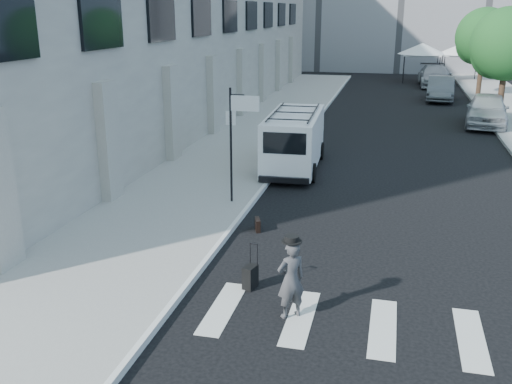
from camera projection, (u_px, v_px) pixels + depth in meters
The scene contains 15 objects.
ground at pixel (296, 255), 14.18m from camera, with size 120.00×120.00×0.00m, color black.
sidewalk_left at pixel (269, 124), 29.93m from camera, with size 4.50×48.00×0.15m, color gray.
building_left at pixel (150, 6), 31.61m from camera, with size 10.00×44.00×12.00m, color gray.
sign_pole at pixel (238, 122), 16.87m from camera, with size 1.03×0.07×3.50m.
tree_near at pixel (505, 47), 29.92m from camera, with size 3.80×3.83×6.03m.
tree_far at pixel (482, 39), 38.25m from camera, with size 3.80×3.83×6.03m.
tent_left at pixel (422, 49), 47.61m from camera, with size 4.00×4.00×3.20m.
tent_right at pixel (462, 49), 47.35m from camera, with size 4.00×4.00×3.20m.
businessman at pixel (291, 280), 11.07m from camera, with size 0.59×0.38×1.61m, color #3F3F41.
briefcase at pixel (258, 225), 15.70m from camera, with size 0.12×0.44×0.34m, color black.
suitcase at pixel (250, 277), 12.41m from camera, with size 0.31×0.40×1.00m.
cargo_van at pixel (295, 140), 21.67m from camera, with size 2.18×5.66×2.12m.
parked_car_a at pixel (487, 110), 29.68m from camera, with size 2.02×5.03×1.71m, color #AFB3B7.
parked_car_b at pixel (441, 89), 38.16m from camera, with size 1.68×4.81×1.58m, color #575B5F.
parked_car_c at pixel (435, 76), 45.17m from camera, with size 2.33×5.73×1.66m, color #A1A4A9.
Camera 1 is at (2.12, -12.90, 5.80)m, focal length 40.00 mm.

